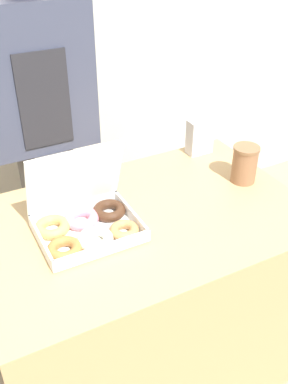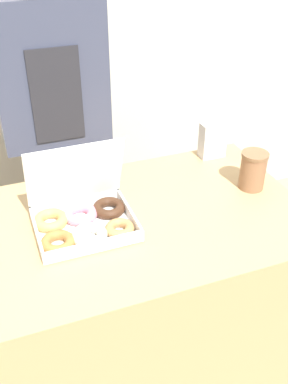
% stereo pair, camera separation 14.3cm
% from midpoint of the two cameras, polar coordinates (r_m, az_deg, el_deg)
% --- Properties ---
extents(ground_plane, '(14.00, 14.00, 0.00)m').
position_cam_midpoint_polar(ground_plane, '(2.00, -2.26, -20.86)').
color(ground_plane, gray).
extents(table, '(1.08, 0.69, 0.76)m').
position_cam_midpoint_polar(table, '(1.71, -2.55, -13.43)').
color(table, tan).
rests_on(table, ground_plane).
extents(donut_box, '(0.34, 0.27, 0.27)m').
position_cam_midpoint_polar(donut_box, '(1.39, -10.44, -3.90)').
color(donut_box, white).
rests_on(donut_box, table).
extents(coffee_cup, '(0.09, 0.09, 0.14)m').
position_cam_midpoint_polar(coffee_cup, '(1.63, 10.22, 3.45)').
color(coffee_cup, '#8C6042').
rests_on(coffee_cup, table).
extents(napkin_holder, '(0.10, 0.05, 0.14)m').
position_cam_midpoint_polar(napkin_holder, '(1.80, 4.82, 6.96)').
color(napkin_holder, silver).
rests_on(napkin_holder, table).
extents(person_customer, '(0.40, 0.23, 1.59)m').
position_cam_midpoint_polar(person_customer, '(1.79, -15.12, 7.58)').
color(person_customer, '#4C4742').
rests_on(person_customer, ground_plane).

